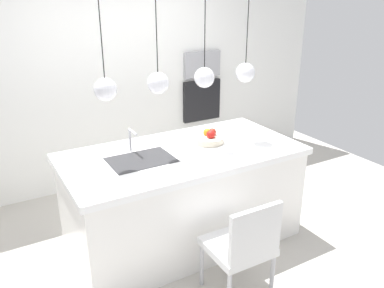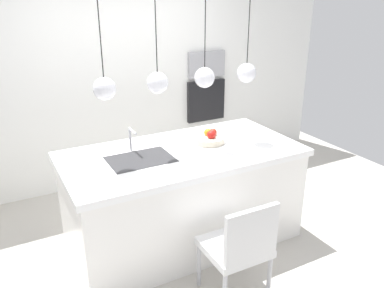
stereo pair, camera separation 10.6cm
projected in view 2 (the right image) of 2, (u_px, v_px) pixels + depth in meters
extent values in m
plane|color=#BCB7AD|center=(183.00, 238.00, 3.98)|extent=(6.60, 6.60, 0.00)
cube|color=white|center=(122.00, 80.00, 4.86)|extent=(6.00, 0.10, 2.60)
cube|color=white|center=(183.00, 199.00, 3.82)|extent=(2.13, 1.04, 0.89)
cube|color=white|center=(182.00, 154.00, 3.64)|extent=(2.19, 1.10, 0.06)
cube|color=#2D2D30|center=(140.00, 160.00, 3.45)|extent=(0.56, 0.40, 0.02)
cylinder|color=silver|center=(130.00, 139.00, 3.61)|extent=(0.02, 0.02, 0.22)
cylinder|color=silver|center=(133.00, 131.00, 3.51)|extent=(0.02, 0.16, 0.02)
cylinder|color=beige|center=(209.00, 140.00, 3.83)|extent=(0.30, 0.30, 0.06)
sphere|color=#B22D1E|center=(213.00, 132.00, 3.85)|extent=(0.08, 0.08, 0.08)
sphere|color=red|center=(211.00, 135.00, 3.77)|extent=(0.08, 0.08, 0.08)
sphere|color=orange|center=(208.00, 132.00, 3.85)|extent=(0.08, 0.08, 0.08)
cube|color=#9E9EA3|center=(206.00, 64.00, 5.28)|extent=(0.54, 0.08, 0.34)
cube|color=black|center=(206.00, 100.00, 5.46)|extent=(0.56, 0.08, 0.56)
cube|color=silver|center=(234.00, 247.00, 3.11)|extent=(0.48, 0.47, 0.06)
cube|color=silver|center=(252.00, 235.00, 2.85)|extent=(0.45, 0.05, 0.42)
cylinder|color=#B2B2B7|center=(241.00, 250.00, 3.45)|extent=(0.04, 0.04, 0.41)
cylinder|color=#B2B2B7|center=(199.00, 264.00, 3.28)|extent=(0.04, 0.04, 0.41)
cylinder|color=#B2B2B7|center=(269.00, 278.00, 3.12)|extent=(0.04, 0.04, 0.41)
sphere|color=silver|center=(105.00, 89.00, 3.10)|extent=(0.18, 0.18, 0.18)
cylinder|color=black|center=(100.00, 37.00, 2.95)|extent=(0.01, 0.01, 0.60)
sphere|color=silver|center=(158.00, 83.00, 3.30)|extent=(0.18, 0.18, 0.18)
cylinder|color=black|center=(156.00, 35.00, 3.15)|extent=(0.01, 0.01, 0.60)
sphere|color=silver|center=(205.00, 78.00, 3.50)|extent=(0.18, 0.18, 0.18)
cylinder|color=black|center=(205.00, 32.00, 3.35)|extent=(0.01, 0.01, 0.60)
sphere|color=silver|center=(247.00, 73.00, 3.70)|extent=(0.18, 0.18, 0.18)
cylinder|color=black|center=(249.00, 30.00, 3.55)|extent=(0.01, 0.01, 0.60)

